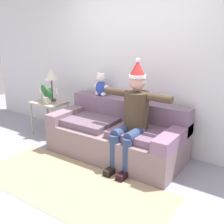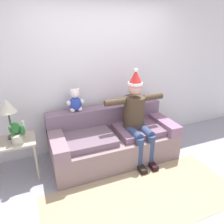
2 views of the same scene
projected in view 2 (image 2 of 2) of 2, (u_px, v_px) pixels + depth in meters
ground_plane at (141, 195)px, 2.78m from camera, size 10.00×10.00×0.00m
back_wall at (100, 72)px, 3.59m from camera, size 7.00×0.10×2.70m
couch at (112, 139)px, 3.52m from camera, size 2.04×0.94×0.81m
person_seated at (137, 116)px, 3.34m from camera, size 1.02×0.77×1.50m
teddy_bear at (75, 101)px, 3.34m from camera, size 0.29×0.17×0.38m
side_table at (14, 147)px, 2.94m from camera, size 0.60×0.45×0.61m
table_lamp at (7, 108)px, 2.81m from camera, size 0.24×0.24×0.57m
potted_plant at (17, 133)px, 2.78m from camera, size 0.23×0.22×0.36m
candle_short at (23, 127)px, 2.93m from camera, size 0.04×0.04×0.25m
area_rug at (143, 198)px, 2.72m from camera, size 2.57×1.09×0.01m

